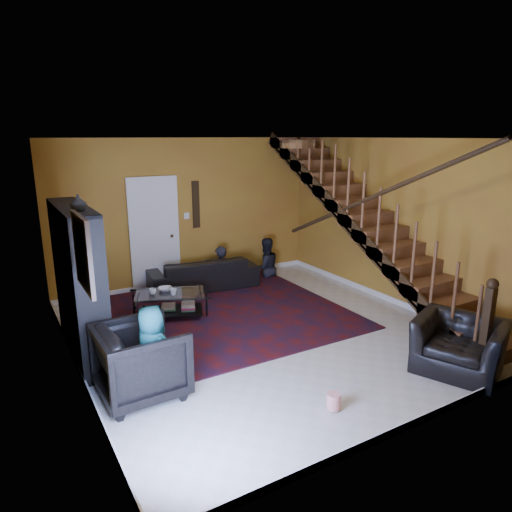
{
  "coord_description": "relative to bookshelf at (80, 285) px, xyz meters",
  "views": [
    {
      "loc": [
        -3.28,
        -5.37,
        2.84
      ],
      "look_at": [
        0.12,
        0.4,
        1.06
      ],
      "focal_mm": 32.0,
      "sensor_mm": 36.0,
      "label": 1
    }
  ],
  "objects": [
    {
      "name": "armchair_right",
      "position": [
        3.9,
        -2.8,
        -0.64
      ],
      "size": [
        1.21,
        1.28,
        0.66
      ],
      "primitive_type": "imported",
      "rotation": [
        0.0,
        0.0,
        -1.17
      ],
      "color": "black",
      "rests_on": "floor"
    },
    {
      "name": "cup_b",
      "position": [
        1.44,
        0.52,
        -0.5
      ],
      "size": [
        0.12,
        0.12,
        0.1
      ],
      "primitive_type": "imported",
      "rotation": [
        0.0,
        0.0,
        -0.08
      ],
      "color": "#999999",
      "rests_on": "coffee_table"
    },
    {
      "name": "bowl",
      "position": [
        1.4,
        0.78,
        -0.53
      ],
      "size": [
        0.26,
        0.26,
        0.05
      ],
      "primitive_type": "imported",
      "rotation": [
        0.0,
        0.0,
        -0.21
      ],
      "color": "#999999",
      "rests_on": "coffee_table"
    },
    {
      "name": "cup_a",
      "position": [
        1.17,
        0.72,
        -0.51
      ],
      "size": [
        0.16,
        0.16,
        0.09
      ],
      "primitive_type": "imported",
      "rotation": [
        0.0,
        0.0,
        -0.43
      ],
      "color": "#999999",
      "rests_on": "coffee_table"
    },
    {
      "name": "door",
      "position": [
        1.7,
        2.12,
        0.06
      ],
      "size": [
        0.82,
        0.05,
        2.05
      ],
      "primitive_type": "cube",
      "color": "silver",
      "rests_on": "floor"
    },
    {
      "name": "vase",
      "position": [
        -0.0,
        -0.5,
        1.13
      ],
      "size": [
        0.18,
        0.18,
        0.19
      ],
      "primitive_type": "imported",
      "color": "#999999",
      "rests_on": "bookshelf"
    },
    {
      "name": "ceiling_fixture",
      "position": [
        2.4,
        -1.4,
        1.78
      ],
      "size": [
        0.4,
        0.4,
        0.1
      ],
      "primitive_type": "cylinder",
      "color": "#3F2814",
      "rests_on": "room"
    },
    {
      "name": "room",
      "position": [
        1.07,
        0.73,
        -0.91
      ],
      "size": [
        5.5,
        5.5,
        5.5
      ],
      "color": "#A48224",
      "rests_on": "ground"
    },
    {
      "name": "rug",
      "position": [
        2.31,
        0.6,
        -0.95
      ],
      "size": [
        3.59,
        4.1,
        0.02
      ],
      "primitive_type": "cube",
      "rotation": [
        0.0,
        0.0,
        -0.01
      ],
      "color": "#3F0B0B",
      "rests_on": "floor"
    },
    {
      "name": "floor",
      "position": [
        2.4,
        -0.6,
        -0.96
      ],
      "size": [
        5.5,
        5.5,
        0.0
      ],
      "primitive_type": "plane",
      "color": "beige",
      "rests_on": "ground"
    },
    {
      "name": "popcorn_bucket",
      "position": [
        2.01,
        -2.7,
        -0.86
      ],
      "size": [
        0.16,
        0.16,
        0.17
      ],
      "primitive_type": "cylinder",
      "rotation": [
        0.0,
        0.0,
        -0.08
      ],
      "color": "red",
      "rests_on": "rug"
    },
    {
      "name": "staircase",
      "position": [
        4.53,
        -0.6,
        0.43
      ],
      "size": [
        0.95,
        5.02,
        3.18
      ],
      "color": "brown",
      "rests_on": "floor"
    },
    {
      "name": "framed_picture",
      "position": [
        -0.17,
        -1.5,
        0.79
      ],
      "size": [
        0.04,
        0.74,
        0.74
      ],
      "primitive_type": "cube",
      "color": "maroon",
      "rests_on": "room"
    },
    {
      "name": "sofa",
      "position": [
        2.46,
        1.7,
        -0.67
      ],
      "size": [
        2.13,
        1.04,
        0.6
      ],
      "primitive_type": "imported",
      "rotation": [
        0.0,
        0.0,
        3.02
      ],
      "color": "black",
      "rests_on": "floor"
    },
    {
      "name": "person_adult_b",
      "position": [
        3.9,
        1.75,
        -0.78
      ],
      "size": [
        0.65,
        0.52,
        1.26
      ],
      "primitive_type": "imported",
      "rotation": [
        0.0,
        0.0,
        3.06
      ],
      "color": "black",
      "rests_on": "sofa"
    },
    {
      "name": "person_child",
      "position": [
        0.45,
        -1.47,
        -0.43
      ],
      "size": [
        0.46,
        0.59,
        1.07
      ],
      "primitive_type": "imported",
      "rotation": [
        0.0,
        0.0,
        1.82
      ],
      "color": "#1A6362",
      "rests_on": "armchair_left"
    },
    {
      "name": "wall_hanging",
      "position": [
        2.55,
        2.13,
        0.59
      ],
      "size": [
        0.14,
        0.03,
        0.9
      ],
      "primitive_type": "cube",
      "color": "black",
      "rests_on": "room"
    },
    {
      "name": "person_adult_a",
      "position": [
        2.86,
        1.75,
        -0.8
      ],
      "size": [
        0.46,
        0.32,
        1.22
      ],
      "primitive_type": "imported",
      "rotation": [
        0.0,
        0.0,
        3.07
      ],
      "color": "black",
      "rests_on": "sofa"
    },
    {
      "name": "coffee_table",
      "position": [
        1.42,
        0.63,
        -0.73
      ],
      "size": [
        1.23,
        0.98,
        0.41
      ],
      "rotation": [
        0.0,
        0.0,
        -0.38
      ],
      "color": "black",
      "rests_on": "floor"
    },
    {
      "name": "armchair_left",
      "position": [
        0.35,
        -1.37,
        -0.55
      ],
      "size": [
        0.95,
        0.92,
        0.84
      ],
      "primitive_type": "imported",
      "rotation": [
        0.0,
        0.0,
        1.6
      ],
      "color": "black",
      "rests_on": "floor"
    },
    {
      "name": "bookshelf",
      "position": [
        0.0,
        0.0,
        0.0
      ],
      "size": [
        0.35,
        1.8,
        2.0
      ],
      "color": "black",
      "rests_on": "floor"
    }
  ]
}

